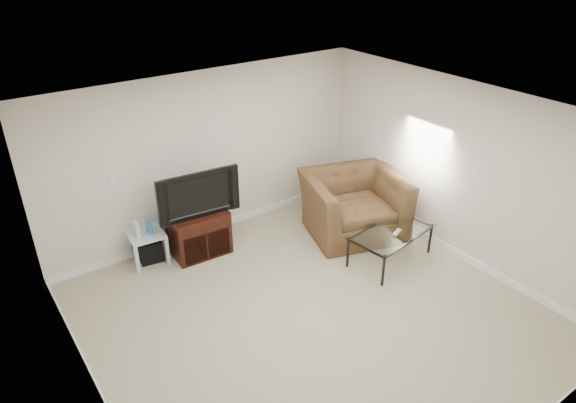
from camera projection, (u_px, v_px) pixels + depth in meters
floor at (312, 315)px, 6.26m from camera, size 5.00×5.00×0.00m
ceiling at (317, 119)px, 5.08m from camera, size 5.00×5.00×0.00m
wall_back at (208, 156)px, 7.46m from camera, size 5.00×0.02×2.50m
wall_left at (85, 315)px, 4.38m from camera, size 0.02×5.00×2.50m
wall_right at (459, 172)px, 6.95m from camera, size 0.02×5.00×2.50m
plate_back at (114, 180)px, 6.73m from camera, size 0.12×0.02×0.12m
plate_right_switch at (375, 138)px, 8.10m from camera, size 0.02×0.09×0.13m
plate_right_outlet at (384, 198)px, 8.33m from camera, size 0.02×0.08×0.12m
tv_stand at (199, 232)px, 7.34m from camera, size 0.82×0.59×0.66m
dvd_player at (199, 220)px, 7.20m from camera, size 0.41×0.30×0.06m
television at (196, 192)px, 7.00m from camera, size 1.09×0.32×0.67m
side_table at (148, 247)px, 7.19m from camera, size 0.51×0.51×0.45m
subwoofer at (150, 249)px, 7.25m from camera, size 0.36×0.36×0.32m
game_console at (137, 229)px, 6.97m from camera, size 0.06×0.15×0.21m
game_case at (149, 227)px, 7.06m from camera, size 0.05×0.13×0.18m
recliner at (355, 195)px, 7.72m from camera, size 1.65×1.32×1.25m
coffee_table at (390, 245)px, 7.21m from camera, size 1.30×0.86×0.47m
remote at (397, 232)px, 7.05m from camera, size 0.20×0.12×0.02m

